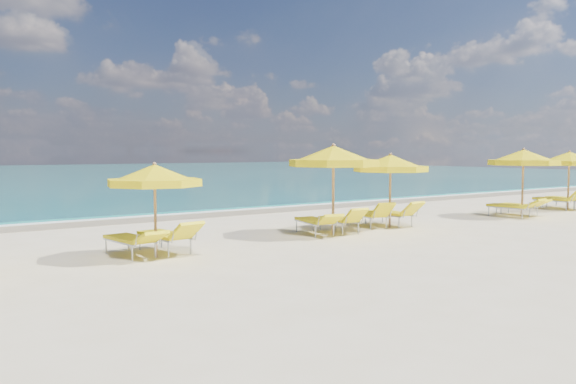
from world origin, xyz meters
TOP-DOWN VIEW (x-y plane):
  - ground_plane at (0.00, 0.00)m, footprint 120.00×120.00m
  - ocean at (0.00, 48.00)m, footprint 120.00×80.00m
  - wet_sand_band at (0.00, 7.40)m, footprint 120.00×2.60m
  - foam_line at (0.00, 8.20)m, footprint 120.00×1.20m
  - whitecap_far at (8.00, 24.00)m, footprint 18.00×0.30m
  - umbrella_2 at (-4.64, 0.01)m, footprint 2.45×2.45m
  - umbrella_3 at (0.82, 0.42)m, footprint 2.67×2.67m
  - umbrella_4 at (3.25, 0.60)m, footprint 2.51×2.51m
  - umbrella_5 at (9.37, -0.03)m, footprint 3.06×3.06m
  - umbrella_6 at (13.18, 0.35)m, footprint 2.83×2.83m
  - lounger_2_left at (-5.04, 0.51)m, footprint 0.93×2.04m
  - lounger_2_right at (-4.21, 0.50)m, footprint 0.94×2.07m
  - lounger_3_left at (0.46, 0.78)m, footprint 0.97×2.03m
  - lounger_3_right at (1.33, 0.73)m, footprint 0.81×1.87m
  - lounger_4_left at (2.87, 1.14)m, footprint 0.98×1.94m
  - lounger_4_right at (3.66, 0.92)m, footprint 0.70×1.94m
  - lounger_5_left at (8.90, 0.13)m, footprint 0.86×2.03m
  - lounger_5_right at (9.88, 0.37)m, footprint 0.69×1.84m
  - lounger_6_left at (12.80, 0.67)m, footprint 0.74×1.99m
  - lounger_6_right at (13.65, 0.67)m, footprint 0.91×2.10m

SIDE VIEW (x-z plane):
  - ground_plane at x=0.00m, z-range 0.00..0.00m
  - ocean at x=0.00m, z-range -0.15..0.15m
  - wet_sand_band at x=0.00m, z-range -0.01..0.01m
  - foam_line at x=0.00m, z-range -0.01..0.01m
  - whitecap_far at x=8.00m, z-range -0.03..0.03m
  - lounger_5_right at x=9.88m, z-range -0.12..0.54m
  - lounger_3_right at x=1.33m, z-range -0.19..0.64m
  - lounger_2_left at x=-5.04m, z-range -0.13..0.59m
  - lounger_3_left at x=0.46m, z-range -0.14..0.59m
  - lounger_5_left at x=8.90m, z-range -0.15..0.62m
  - lounger_4_left at x=2.87m, z-range -0.20..0.67m
  - lounger_4_right at x=3.66m, z-range -0.20..0.68m
  - lounger_6_right at x=13.65m, z-range -0.17..0.66m
  - lounger_2_right at x=-4.21m, z-range -0.19..0.67m
  - lounger_6_left at x=12.80m, z-range -0.23..0.73m
  - umbrella_2 at x=-4.64m, z-range 0.76..2.91m
  - umbrella_4 at x=3.25m, z-range 0.82..3.16m
  - umbrella_6 at x=13.18m, z-range 0.86..3.28m
  - umbrella_5 at x=9.37m, z-range 0.89..3.40m
  - umbrella_3 at x=0.82m, z-range 0.92..3.53m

